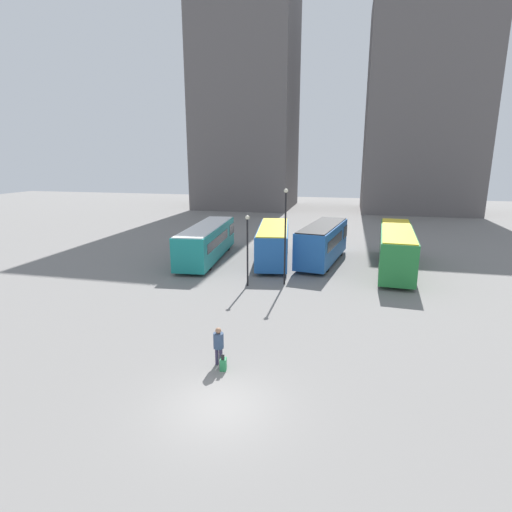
{
  "coord_description": "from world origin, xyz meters",
  "views": [
    {
      "loc": [
        4.12,
        -12.08,
        8.71
      ],
      "look_at": [
        -1.54,
        12.07,
        2.6
      ],
      "focal_mm": 28.0,
      "sensor_mm": 36.0,
      "label": 1
    }
  ],
  "objects": [
    {
      "name": "bus_0",
      "position": [
        -7.91,
        20.39,
        1.63
      ],
      "size": [
        3.59,
        11.55,
        2.99
      ],
      "rotation": [
        0.0,
        0.0,
        1.66
      ],
      "color": "#19847F",
      "rests_on": "ground_plane"
    },
    {
      "name": "traveler",
      "position": [
        -1.02,
        2.82,
        1.02
      ],
      "size": [
        0.51,
        0.51,
        1.71
      ],
      "rotation": [
        0.0,
        0.0,
        1.74
      ],
      "color": "#382D4C",
      "rests_on": "ground_plane"
    },
    {
      "name": "building_block_right",
      "position": [
        14.79,
        59.21,
        16.35
      ],
      "size": [
        17.62,
        13.5,
        32.7
      ],
      "color": "#5B5656",
      "rests_on": "ground_plane"
    },
    {
      "name": "lamp_post_1",
      "position": [
        -2.52,
        13.7,
        2.96
      ],
      "size": [
        0.28,
        0.28,
        4.96
      ],
      "color": "black",
      "rests_on": "ground_plane"
    },
    {
      "name": "suitcase",
      "position": [
        -0.69,
        2.42,
        0.27
      ],
      "size": [
        0.32,
        0.37,
        0.77
      ],
      "rotation": [
        0.0,
        0.0,
        1.74
      ],
      "color": "#28844C",
      "rests_on": "ground_plane"
    },
    {
      "name": "bus_3",
      "position": [
        7.91,
        20.66,
        1.78
      ],
      "size": [
        3.27,
        11.93,
        3.28
      ],
      "rotation": [
        0.0,
        0.0,
        1.5
      ],
      "color": "#237A38",
      "rests_on": "ground_plane"
    },
    {
      "name": "lamp_post_0",
      "position": [
        -0.07,
        14.63,
        3.88
      ],
      "size": [
        0.28,
        0.28,
        6.71
      ],
      "color": "black",
      "rests_on": "ground_plane"
    },
    {
      "name": "bus_2",
      "position": [
        2.07,
        21.58,
        1.76
      ],
      "size": [
        3.92,
        9.53,
        3.26
      ],
      "rotation": [
        0.0,
        0.0,
        1.41
      ],
      "color": "#1E56A3",
      "rests_on": "ground_plane"
    },
    {
      "name": "ground_plane",
      "position": [
        0.0,
        0.0,
        0.0
      ],
      "size": [
        160.0,
        160.0,
        0.0
      ],
      "primitive_type": "plane",
      "color": "slate"
    },
    {
      "name": "building_block_left",
      "position": [
        -14.22,
        59.21,
        20.1
      ],
      "size": [
        16.46,
        15.41,
        40.2
      ],
      "color": "#5B5656",
      "rests_on": "ground_plane"
    },
    {
      "name": "bus_1",
      "position": [
        -2.07,
        20.82,
        1.66
      ],
      "size": [
        3.89,
        9.88,
        3.07
      ],
      "rotation": [
        0.0,
        0.0,
        1.72
      ],
      "color": "#1E56A3",
      "rests_on": "ground_plane"
    }
  ]
}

